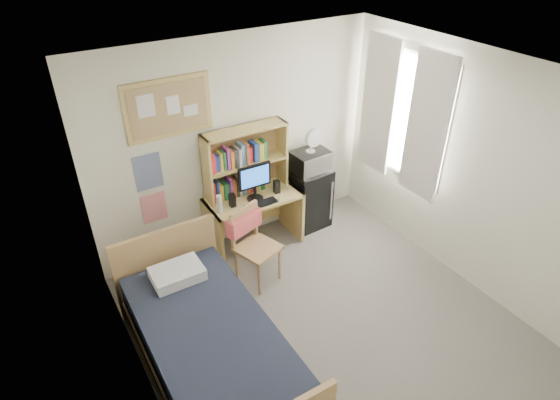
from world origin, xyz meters
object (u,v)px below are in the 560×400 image
desk_chair (258,248)px  speaker_left (232,200)px  desk (254,221)px  monitor (255,183)px  bulletin_board (168,108)px  mini_fridge (308,197)px  speaker_right (277,187)px  desk_fan (311,141)px  microwave (310,161)px  bed (212,350)px

desk_chair → speaker_left: bearing=73.1°
desk → speaker_left: speaker_left is taller
desk_chair → monitor: 0.78m
desk → speaker_left: 0.54m
speaker_left → bulletin_board: bearing=145.9°
mini_fridge → speaker_right: 0.68m
bulletin_board → desk: (0.80, -0.29, -1.56)m
speaker_right → desk_fan: bearing=9.7°
monitor → speaker_left: size_ratio=2.72×
bulletin_board → speaker_right: 1.61m
monitor → microwave: bearing=6.3°
speaker_left → speaker_right: size_ratio=0.98×
speaker_right → microwave: microwave is taller
bulletin_board → microwave: bearing=-9.2°
bed → monitor: bearing=49.0°
bed → bulletin_board: bearing=75.7°
desk_chair → mini_fridge: (1.13, 0.66, -0.06)m
mini_fridge → desk_chair: bearing=-152.3°
bed → speaker_left: size_ratio=13.14×
bed → speaker_left: 1.81m
bulletin_board → desk_chair: 1.79m
mini_fridge → desk_fan: size_ratio=2.80×
mini_fridge → speaker_left: 1.22m
monitor → speaker_right: 0.33m
monitor → desk: bearing=90.0°
bulletin_board → mini_fridge: bulletin_board is taller
desk → monitor: monitor is taller
mini_fridge → monitor: size_ratio=1.88×
desk → monitor: bearing=-90.0°
desk_chair → bed: 1.34m
microwave → desk_fan: desk_fan is taller
speaker_right → bulletin_board: bearing=162.8°
desk_chair → speaker_right: size_ratio=5.67×
desk_chair → desk_fan: size_ratio=3.17×
mini_fridge → speaker_right: speaker_right is taller
bed → desk_fan: desk_fan is taller
monitor → bed: bearing=-130.6°
microwave → bulletin_board: bearing=168.3°
desk → desk_chair: 0.69m
desk → microwave: (0.85, 0.02, 0.60)m
mini_fridge → speaker_right: (-0.55, -0.11, 0.39)m
monitor → desk_fan: size_ratio=1.49×
speaker_right → microwave: (0.55, 0.09, 0.16)m
mini_fridge → bed: bearing=-146.3°
desk_fan → bed: bearing=-146.7°
desk → mini_fridge: bearing=3.6°
bed → desk_chair: bearing=42.4°
speaker_right → microwave: 0.58m
bulletin_board → desk_fan: bearing=-9.2°
desk_chair → desk_fan: 1.51m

